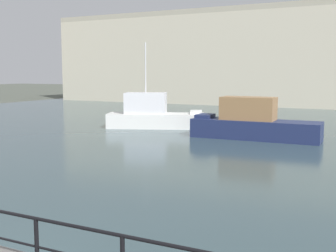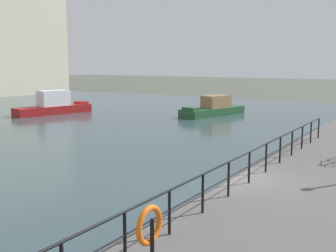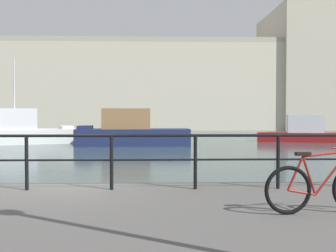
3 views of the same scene
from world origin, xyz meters
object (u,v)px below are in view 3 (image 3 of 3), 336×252
harbor_building (193,84)px  moored_cabin_cruiser (22,130)px  moored_harbor_tender (305,132)px  moored_red_daysailer (131,132)px  parked_bicycle (322,187)px

harbor_building → moored_cabin_cruiser: harbor_building is taller
harbor_building → moored_harbor_tender: (6.59, -29.43, -5.94)m
moored_harbor_tender → moored_red_daysailer: 14.55m
moored_harbor_tender → moored_cabin_cruiser: size_ratio=1.00×
moored_cabin_cruiser → moored_red_daysailer: moored_cabin_cruiser is taller
moored_harbor_tender → moored_red_daysailer: moored_red_daysailer is taller
harbor_building → moored_red_daysailer: bearing=-102.8°
moored_harbor_tender → parked_bicycle: moored_harbor_tender is taller
moored_cabin_cruiser → parked_bicycle: bearing=-85.8°
moored_harbor_tender → moored_cabin_cruiser: moored_cabin_cruiser is taller
harbor_building → parked_bicycle: harbor_building is taller
moored_red_daysailer → parked_bicycle: bearing=98.7°
moored_red_daysailer → parked_bicycle: (4.23, -24.07, 0.29)m
parked_bicycle → moored_red_daysailer: bearing=94.1°
harbor_building → moored_harbor_tender: bearing=-77.4°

